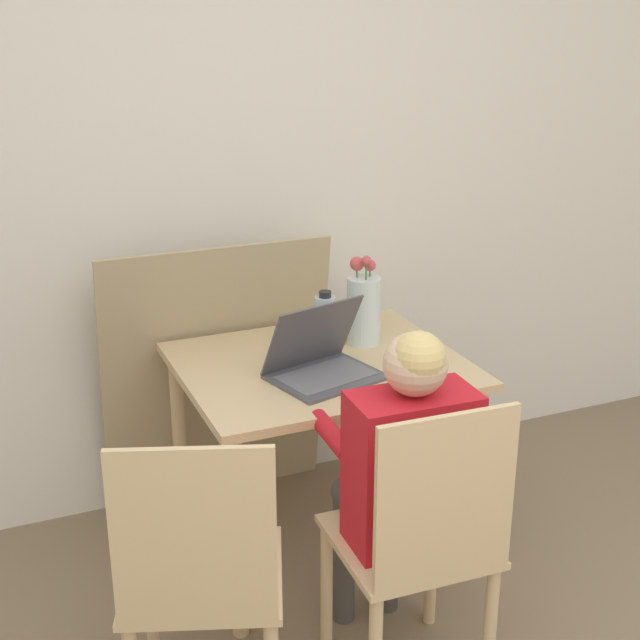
{
  "coord_description": "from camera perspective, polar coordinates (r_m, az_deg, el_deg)",
  "views": [
    {
      "loc": [
        -0.87,
        -0.84,
        1.84
      ],
      "look_at": [
        0.16,
        1.57,
        0.89
      ],
      "focal_mm": 50.0,
      "sensor_mm": 36.0,
      "label": 1
    }
  ],
  "objects": [
    {
      "name": "wall_back",
      "position": [
        3.24,
        -7.18,
        9.33
      ],
      "size": [
        6.4,
        0.05,
        2.5
      ],
      "color": "white",
      "rests_on": "ground_plane"
    },
    {
      "name": "chair_spare",
      "position": [
        2.33,
        -7.59,
        -16.31
      ],
      "size": [
        0.51,
        0.51,
        0.91
      ],
      "rotation": [
        0.0,
        0.0,
        2.79
      ],
      "color": "#D6B784",
      "rests_on": "ground_plane"
    },
    {
      "name": "chair_occupied",
      "position": [
        2.45,
        6.44,
        -14.16
      ],
      "size": [
        0.42,
        0.42,
        0.91
      ],
      "rotation": [
        0.0,
        0.0,
        3.1
      ],
      "color": "#D6B784",
      "rests_on": "ground_plane"
    },
    {
      "name": "flower_vase",
      "position": [
        3.06,
        2.81,
        0.8
      ],
      "size": [
        0.12,
        0.12,
        0.32
      ],
      "color": "silver",
      "rests_on": "dining_table"
    },
    {
      "name": "dining_table",
      "position": [
        2.98,
        0.04,
        -4.51
      ],
      "size": [
        0.92,
        0.77,
        0.71
      ],
      "color": "#D6B784",
      "rests_on": "ground_plane"
    },
    {
      "name": "water_bottle",
      "position": [
        3.01,
        0.33,
        -0.15
      ],
      "size": [
        0.07,
        0.07,
        0.21
      ],
      "color": "silver",
      "rests_on": "dining_table"
    },
    {
      "name": "laptop",
      "position": [
        2.81,
        0.02,
        -2.54
      ],
      "size": [
        0.38,
        0.33,
        0.24
      ],
      "rotation": [
        0.0,
        0.0,
        0.25
      ],
      "color": "#4C4C51",
      "rests_on": "dining_table"
    },
    {
      "name": "person_seated",
      "position": [
        2.44,
        5.34,
        -9.14
      ],
      "size": [
        0.36,
        0.43,
        1.06
      ],
      "rotation": [
        0.0,
        0.0,
        3.1
      ],
      "color": "red",
      "rests_on": "ground_plane"
    },
    {
      "name": "cardboard_panel",
      "position": [
        3.33,
        -6.61,
        -3.66
      ],
      "size": [
        0.85,
        0.16,
        1.03
      ],
      "color": "tan",
      "rests_on": "ground_plane"
    }
  ]
}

